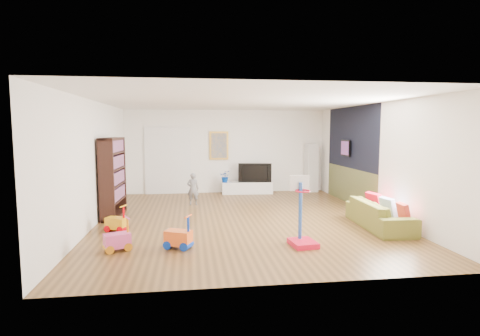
{
  "coord_description": "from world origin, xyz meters",
  "views": [
    {
      "loc": [
        -1.19,
        -8.47,
        2.08
      ],
      "look_at": [
        0.0,
        0.4,
        1.15
      ],
      "focal_mm": 28.0,
      "sensor_mm": 36.0,
      "label": 1
    }
  ],
  "objects": [
    {
      "name": "artwork_right",
      "position": [
        3.17,
        1.6,
        1.55
      ],
      "size": [
        0.04,
        0.56,
        0.46
      ],
      "primitive_type": "cube",
      "color": "#7F3F8C",
      "rests_on": "wall_right"
    },
    {
      "name": "wall_back",
      "position": [
        0.0,
        3.75,
        1.35
      ],
      "size": [
        6.5,
        0.0,
        2.7
      ],
      "primitive_type": "cube",
      "color": "white",
      "rests_on": "ground"
    },
    {
      "name": "media_console",
      "position": [
        0.64,
        3.39,
        0.19
      ],
      "size": [
        1.65,
        0.49,
        0.38
      ],
      "primitive_type": "cube",
      "rotation": [
        0.0,
        0.0,
        -0.05
      ],
      "color": "white",
      "rests_on": "ground"
    },
    {
      "name": "wall_left",
      "position": [
        -3.25,
        0.0,
        1.35
      ],
      "size": [
        0.0,
        7.5,
        2.7
      ],
      "primitive_type": "cube",
      "color": "silver",
      "rests_on": "ground"
    },
    {
      "name": "wall_front",
      "position": [
        0.0,
        -3.75,
        1.35
      ],
      "size": [
        6.5,
        0.0,
        2.7
      ],
      "primitive_type": "cube",
      "color": "white",
      "rests_on": "ground"
    },
    {
      "name": "pillow_right",
      "position": [
        2.93,
        -0.61,
        0.44
      ],
      "size": [
        0.21,
        0.43,
        0.41
      ],
      "primitive_type": "cube",
      "rotation": [
        0.0,
        0.0,
        0.25
      ],
      "color": "red",
      "rests_on": "sofa"
    },
    {
      "name": "doorway",
      "position": [
        -1.9,
        3.71,
        1.05
      ],
      "size": [
        1.45,
        0.06,
        2.1
      ],
      "primitive_type": "cube",
      "color": "white",
      "rests_on": "ground"
    },
    {
      "name": "navy_accent",
      "position": [
        3.23,
        1.4,
        1.85
      ],
      "size": [
        0.01,
        3.2,
        1.7
      ],
      "primitive_type": "cube",
      "color": "black",
      "rests_on": "wall_right"
    },
    {
      "name": "basketball_hoop",
      "position": [
        0.79,
        -2.16,
        0.63
      ],
      "size": [
        0.49,
        0.57,
        1.26
      ],
      "primitive_type": "cube",
      "rotation": [
        0.0,
        0.0,
        0.11
      ],
      "color": "red",
      "rests_on": "ground"
    },
    {
      "name": "ride_on_yellow",
      "position": [
        -2.7,
        -0.72,
        0.27
      ],
      "size": [
        0.47,
        0.39,
        0.54
      ],
      "primitive_type": "cube",
      "rotation": [
        0.0,
        0.0,
        -0.4
      ],
      "color": "orange",
      "rests_on": "ground"
    },
    {
      "name": "floor",
      "position": [
        0.0,
        0.0,
        0.0
      ],
      "size": [
        6.5,
        7.5,
        0.0
      ],
      "primitive_type": "cube",
      "color": "brown",
      "rests_on": "ground"
    },
    {
      "name": "ceiling",
      "position": [
        0.0,
        0.0,
        2.7
      ],
      "size": [
        6.5,
        7.5,
        0.0
      ],
      "primitive_type": "cube",
      "color": "white",
      "rests_on": "ground"
    },
    {
      "name": "painting_back",
      "position": [
        -0.25,
        3.71,
        1.55
      ],
      "size": [
        0.62,
        0.06,
        0.92
      ],
      "primitive_type": "cube",
      "color": "gold",
      "rests_on": "wall_back"
    },
    {
      "name": "wall_right",
      "position": [
        3.25,
        0.0,
        1.35
      ],
      "size": [
        0.0,
        7.5,
        2.7
      ],
      "primitive_type": "cube",
      "color": "white",
      "rests_on": "ground"
    },
    {
      "name": "tv",
      "position": [
        0.88,
        3.38,
        0.69
      ],
      "size": [
        1.07,
        0.31,
        0.61
      ],
      "primitive_type": "imported",
      "rotation": [
        0.0,
        0.0,
        -0.16
      ],
      "color": "black",
      "rests_on": "media_console"
    },
    {
      "name": "tall_cabinet",
      "position": [
        2.82,
        3.51,
        0.8
      ],
      "size": [
        0.39,
        0.39,
        1.6
      ],
      "primitive_type": "cube",
      "rotation": [
        0.0,
        0.0,
        0.05
      ],
      "color": "silver",
      "rests_on": "ground"
    },
    {
      "name": "sofa",
      "position": [
        2.78,
        -1.15,
        0.28
      ],
      "size": [
        0.85,
        1.96,
        0.56
      ],
      "primitive_type": "imported",
      "rotation": [
        0.0,
        0.0,
        1.52
      ],
      "color": "olive",
      "rests_on": "ground"
    },
    {
      "name": "ride_on_pink",
      "position": [
        -2.44,
        -2.01,
        0.28
      ],
      "size": [
        0.49,
        0.41,
        0.57
      ],
      "primitive_type": "cube",
      "rotation": [
        0.0,
        0.0,
        0.41
      ],
      "color": "#DF4C91",
      "rests_on": "ground"
    },
    {
      "name": "olive_wainscot",
      "position": [
        3.23,
        1.4,
        0.5
      ],
      "size": [
        0.01,
        3.2,
        1.0
      ],
      "primitive_type": "cube",
      "color": "brown",
      "rests_on": "wall_right"
    },
    {
      "name": "vase_plant",
      "position": [
        -0.08,
        3.38,
        0.58
      ],
      "size": [
        0.38,
        0.34,
        0.39
      ],
      "primitive_type": "imported",
      "rotation": [
        0.0,
        0.0,
        -0.11
      ],
      "color": "#02329A",
      "rests_on": "media_console"
    },
    {
      "name": "pillow_center",
      "position": [
        2.94,
        -1.18,
        0.44
      ],
      "size": [
        0.17,
        0.41,
        0.4
      ],
      "primitive_type": "cube",
      "rotation": [
        0.0,
        0.0,
        0.16
      ],
      "color": "white",
      "rests_on": "sofa"
    },
    {
      "name": "pillow_left",
      "position": [
        3.0,
        -1.67,
        0.44
      ],
      "size": [
        0.11,
        0.35,
        0.34
      ],
      "primitive_type": "cube",
      "rotation": [
        0.0,
        0.0,
        -0.05
      ],
      "color": "#B02F27",
      "rests_on": "sofa"
    },
    {
      "name": "child",
      "position": [
        -1.12,
        1.78,
        0.44
      ],
      "size": [
        0.33,
        0.23,
        0.89
      ],
      "primitive_type": "imported",
      "rotation": [
        0.0,
        0.0,
        3.1
      ],
      "color": "slate",
      "rests_on": "ground"
    },
    {
      "name": "bookshelf",
      "position": [
        -3.01,
        0.63,
        0.94
      ],
      "size": [
        0.39,
        1.3,
        1.88
      ],
      "primitive_type": "cube",
      "rotation": [
        0.0,
        0.0,
        -0.04
      ],
      "color": "black",
      "rests_on": "ground"
    },
    {
      "name": "ride_on_orange",
      "position": [
        -1.41,
        -2.01,
        0.3
      ],
      "size": [
        0.52,
        0.44,
        0.6
      ],
      "primitive_type": "cube",
      "rotation": [
        0.0,
        0.0,
        -0.43
      ],
      "color": "orange",
      "rests_on": "ground"
    }
  ]
}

